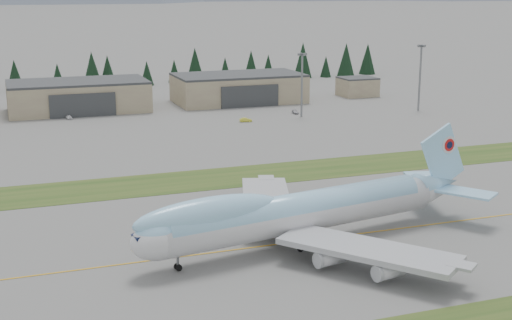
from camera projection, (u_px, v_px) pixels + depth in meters
name	position (u px, v px, depth m)	size (l,w,h in m)	color
ground	(268.00, 246.00, 121.75)	(7000.00, 7000.00, 0.00)	slate
grass_strip_far	(198.00, 180.00, 162.86)	(400.00, 18.00, 0.08)	#2A4819
taxiway_line_main	(268.00, 246.00, 121.75)	(400.00, 0.40, 0.02)	gold
boeing_747_freighter	(300.00, 212.00, 120.71)	(69.21, 58.61, 18.15)	silver
hangar_center	(78.00, 96.00, 252.45)	(48.00, 26.60, 10.80)	gray
hangar_right	(239.00, 88.00, 272.28)	(48.00, 26.60, 10.80)	gray
control_shed	(357.00, 87.00, 287.45)	(14.00, 12.00, 7.60)	gray
floodlight_masts	(181.00, 78.00, 222.38)	(164.53, 8.85, 23.29)	slate
service_vehicle_a	(69.00, 119.00, 237.87)	(1.57, 3.89, 1.32)	silver
service_vehicle_b	(246.00, 122.00, 233.17)	(1.43, 4.05, 1.34)	#D0D034
service_vehicle_c	(295.00, 114.00, 248.17)	(1.72, 4.25, 1.23)	#A09FA4
conifer_belt	(110.00, 70.00, 314.72)	(275.97, 16.16, 16.99)	black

